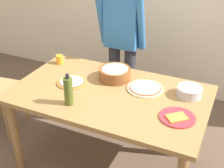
# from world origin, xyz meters

# --- Properties ---
(ground) EXTENTS (8.00, 8.00, 0.00)m
(ground) POSITION_xyz_m (0.00, 0.00, 0.00)
(ground) COLOR brown
(dining_table) EXTENTS (1.60, 0.96, 0.76)m
(dining_table) POSITION_xyz_m (0.00, 0.00, 0.67)
(dining_table) COLOR olive
(dining_table) RESTS_ON ground
(person_cook) EXTENTS (0.49, 0.25, 1.62)m
(person_cook) POSITION_xyz_m (-0.21, 0.76, 0.94)
(person_cook) COLOR #2D2D38
(person_cook) RESTS_ON ground
(pizza_raw_on_board) EXTENTS (0.30, 0.30, 0.02)m
(pizza_raw_on_board) POSITION_xyz_m (0.25, 0.17, 0.77)
(pizza_raw_on_board) COLOR beige
(pizza_raw_on_board) RESTS_ON dining_table
(pizza_cooked_on_tray) EXTENTS (0.25, 0.25, 0.02)m
(pizza_cooked_on_tray) POSITION_xyz_m (-0.36, -0.00, 0.77)
(pizza_cooked_on_tray) COLOR #C67A33
(pizza_cooked_on_tray) RESTS_ON dining_table
(plate_with_slice) EXTENTS (0.26, 0.26, 0.02)m
(plate_with_slice) POSITION_xyz_m (0.60, -0.13, 0.77)
(plate_with_slice) COLOR red
(plate_with_slice) RESTS_ON dining_table
(popcorn_bowl) EXTENTS (0.28, 0.28, 0.11)m
(popcorn_bowl) POSITION_xyz_m (-0.05, 0.23, 0.82)
(popcorn_bowl) COLOR brown
(popcorn_bowl) RESTS_ON dining_table
(mixing_bowl_steel) EXTENTS (0.20, 0.20, 0.08)m
(mixing_bowl_steel) POSITION_xyz_m (0.60, 0.21, 0.80)
(mixing_bowl_steel) COLOR #B7B7BC
(mixing_bowl_steel) RESTS_ON dining_table
(olive_oil_bottle) EXTENTS (0.07, 0.07, 0.26)m
(olive_oil_bottle) POSITION_xyz_m (-0.21, -0.29, 0.87)
(olive_oil_bottle) COLOR #47561E
(olive_oil_bottle) RESTS_ON dining_table
(cup_orange) EXTENTS (0.07, 0.07, 0.08)m
(cup_orange) POSITION_xyz_m (-0.67, 0.29, 0.80)
(cup_orange) COLOR orange
(cup_orange) RESTS_ON dining_table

